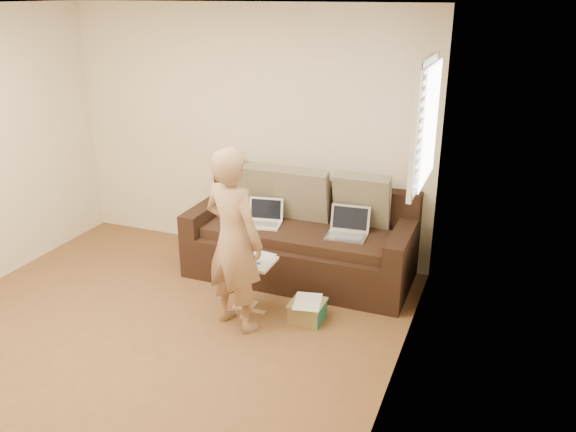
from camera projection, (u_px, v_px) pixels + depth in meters
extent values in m
plane|color=brown|center=(131.00, 353.00, 4.69)|extent=(4.50, 4.50, 0.00)
plane|color=white|center=(92.00, 7.00, 3.76)|extent=(4.50, 4.50, 0.00)
plane|color=beige|center=(247.00, 133.00, 6.18)|extent=(4.00, 0.00, 4.00)
plane|color=beige|center=(389.00, 239.00, 3.54)|extent=(0.00, 4.50, 4.50)
imported|color=#9E7D56|center=(234.00, 240.00, 4.81)|extent=(0.67, 0.55, 1.58)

